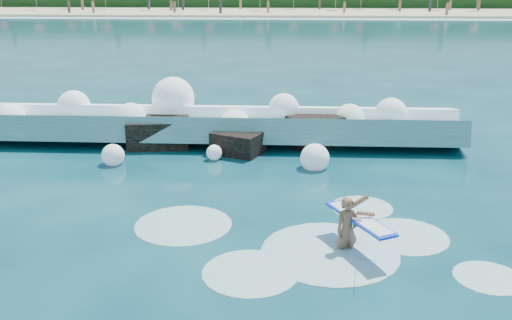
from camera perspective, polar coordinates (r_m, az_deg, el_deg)
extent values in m
plane|color=#082C40|center=(14.31, -6.48, -6.99)|extent=(200.00, 200.00, 0.00)
cube|color=tan|center=(90.97, 1.60, 14.58)|extent=(140.00, 20.00, 0.40)
cube|color=silver|center=(80.01, 1.39, 13.96)|extent=(140.00, 5.00, 0.08)
cube|color=teal|center=(21.42, -4.95, 3.02)|extent=(18.63, 2.84, 1.55)
cube|color=white|center=(22.08, -4.71, 4.74)|extent=(18.63, 1.31, 0.73)
cube|color=black|center=(21.24, -9.70, 2.53)|extent=(2.38, 1.91, 1.18)
cube|color=black|center=(20.06, -1.77, 1.58)|extent=(2.01, 1.83, 0.91)
cube|color=black|center=(21.14, 5.81, 2.73)|extent=(2.30, 2.18, 1.27)
imported|color=brown|center=(13.16, 9.10, -6.97)|extent=(0.68, 0.58, 1.58)
cube|color=#0C35DC|center=(13.13, 10.35, -5.80)|extent=(1.44, 2.14, 0.05)
cube|color=white|center=(13.12, 10.36, -5.75)|extent=(1.28, 1.94, 0.05)
cylinder|color=black|center=(12.15, 10.50, -9.67)|extent=(0.01, 0.91, 0.43)
sphere|color=white|center=(23.31, -23.32, 3.83)|extent=(1.13, 1.13, 1.13)
sphere|color=white|center=(23.20, -17.74, 5.11)|extent=(1.26, 1.26, 1.26)
sphere|color=white|center=(21.75, -12.40, 4.12)|extent=(1.14, 1.14, 1.14)
sphere|color=white|center=(22.26, -8.28, 6.14)|extent=(1.63, 1.63, 1.63)
sphere|color=white|center=(21.17, -2.11, 3.44)|extent=(1.19, 1.19, 1.19)
sphere|color=white|center=(21.47, 2.79, 5.16)|extent=(1.15, 1.15, 1.15)
sphere|color=white|center=(21.61, 9.33, 3.99)|extent=(1.20, 1.20, 1.20)
sphere|color=white|center=(21.45, 13.33, 4.53)|extent=(1.17, 1.17, 1.17)
sphere|color=white|center=(19.46, -14.11, 0.45)|extent=(0.76, 0.76, 0.76)
sphere|color=white|center=(19.39, -4.21, 0.74)|extent=(0.53, 0.53, 0.53)
sphere|color=white|center=(18.59, 5.90, 0.19)|extent=(0.95, 0.95, 0.95)
ellipsoid|color=silver|center=(13.30, 7.37, -9.10)|extent=(3.21, 3.21, 0.16)
ellipsoid|color=silver|center=(12.36, -0.59, -11.18)|extent=(2.11, 2.11, 0.11)
ellipsoid|color=silver|center=(14.38, 14.64, -7.37)|extent=(2.14, 2.14, 0.11)
ellipsoid|color=silver|center=(14.63, -7.30, -6.44)|extent=(2.50, 2.50, 0.13)
ellipsoid|color=silver|center=(15.80, 10.51, -4.68)|extent=(1.71, 1.71, 0.09)
ellipsoid|color=silver|center=(13.12, 22.23, -10.82)|extent=(1.47, 1.47, 0.07)
cube|color=#3F332D|center=(88.03, -9.49, 14.88)|extent=(0.35, 0.22, 1.61)
cube|color=#262633|center=(86.40, -15.89, 14.15)|extent=(0.35, 0.22, 1.53)
cube|color=brown|center=(97.65, 18.85, 14.49)|extent=(0.35, 0.22, 1.61)
cube|color=#8C664C|center=(95.16, 11.72, 14.95)|extent=(0.35, 0.22, 1.48)
cube|color=#262633|center=(84.74, -6.75, 14.79)|extent=(0.35, 0.22, 1.36)
cube|color=brown|center=(84.30, 0.99, 14.93)|extent=(0.35, 0.22, 1.47)
cube|color=#3F332D|center=(94.78, -1.56, 15.27)|extent=(0.35, 0.22, 1.41)
cube|color=#3F332D|center=(90.88, 8.25, 14.97)|extent=(0.35, 0.22, 1.40)
cube|color=#262633|center=(84.07, 18.34, 13.85)|extent=(0.35, 0.22, 1.60)
cube|color=brown|center=(87.94, -16.93, 14.33)|extent=(0.35, 0.22, 1.53)
cube|color=#3F332D|center=(96.74, -16.97, 14.64)|extent=(0.35, 0.22, 1.59)
cube|color=#8C664C|center=(95.42, -12.43, 14.88)|extent=(0.35, 0.22, 1.36)
cube|color=#262633|center=(90.33, -2.34, 15.15)|extent=(0.35, 0.22, 1.50)
cube|color=brown|center=(86.44, -15.40, 14.13)|extent=(0.35, 0.22, 1.36)
cube|color=#3F332D|center=(88.85, -6.79, 14.99)|extent=(0.35, 0.22, 1.50)
cube|color=brown|center=(89.65, 15.04, 14.54)|extent=(0.35, 0.22, 1.51)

